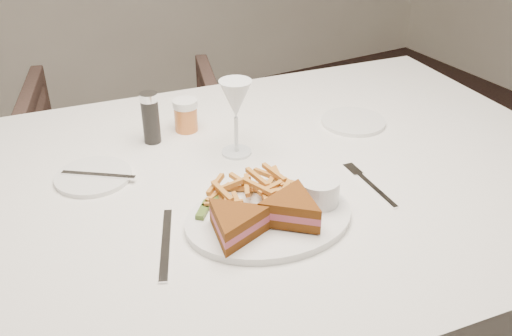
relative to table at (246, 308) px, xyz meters
name	(u,v)px	position (x,y,z in m)	size (l,w,h in m)	color
table	(246,308)	(0.00, 0.00, 0.00)	(1.55, 1.03, 0.75)	white
chair_far	(129,158)	(0.01, 0.91, -0.02)	(0.68, 0.64, 0.70)	#49342D
table_setting	(250,179)	(-0.02, -0.06, 0.41)	(0.80, 0.64, 0.18)	white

